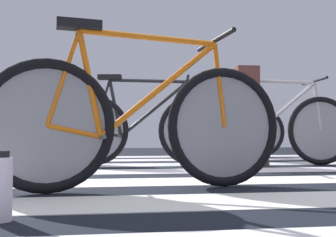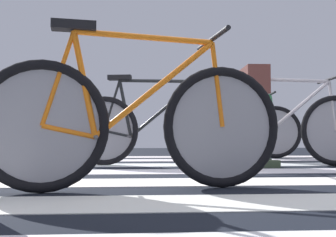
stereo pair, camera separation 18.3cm
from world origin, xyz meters
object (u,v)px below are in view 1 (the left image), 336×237
object	(u,v)px
bicycle_1_of_4	(141,121)
water_bottle	(1,188)
cyclist_2_of_4	(244,103)
bicycle_4_of_4	(223,130)
bicycle_2_of_4	(273,128)
bicycle_3_of_4	(143,128)
cyclist_4_of_4	(200,111)

from	to	relation	value
bicycle_1_of_4	water_bottle	world-z (taller)	bicycle_1_of_4
bicycle_1_of_4	cyclist_2_of_4	xyz separation A→B (m)	(1.16, 1.63, 0.26)
bicycle_1_of_4	bicycle_4_of_4	world-z (taller)	same
bicycle_1_of_4	bicycle_2_of_4	size ratio (longest dim) A/B	0.99
cyclist_2_of_4	bicycle_3_of_4	world-z (taller)	cyclist_2_of_4
cyclist_2_of_4	bicycle_4_of_4	distance (m)	1.46
bicycle_3_of_4	water_bottle	size ratio (longest dim) A/B	6.88
cyclist_2_of_4	bicycle_4_of_4	xyz separation A→B (m)	(0.18, 1.42, -0.26)
bicycle_2_of_4	bicycle_4_of_4	bearing A→B (deg)	96.97
bicycle_3_of_4	bicycle_4_of_4	bearing A→B (deg)	55.66
bicycle_3_of_4	bicycle_2_of_4	bearing A→B (deg)	2.24
bicycle_4_of_4	water_bottle	distance (m)	4.23
bicycle_3_of_4	bicycle_4_of_4	xyz separation A→B (m)	(1.20, 1.28, 0.00)
bicycle_2_of_4	bicycle_3_of_4	size ratio (longest dim) A/B	1.01
bicycle_3_of_4	cyclist_4_of_4	size ratio (longest dim) A/B	1.71
bicycle_2_of_4	water_bottle	distance (m)	3.10
bicycle_1_of_4	bicycle_2_of_4	distance (m)	2.19
bicycle_1_of_4	cyclist_2_of_4	size ratio (longest dim) A/B	1.74
bicycle_1_of_4	bicycle_2_of_4	world-z (taller)	same
bicycle_4_of_4	cyclist_4_of_4	world-z (taller)	cyclist_4_of_4
bicycle_3_of_4	water_bottle	distance (m)	2.60
bicycle_1_of_4	bicycle_2_of_4	bearing A→B (deg)	38.77
bicycle_3_of_4	cyclist_2_of_4	bearing A→B (deg)	0.79
bicycle_2_of_4	bicycle_1_of_4	bearing A→B (deg)	-130.51
bicycle_3_of_4	water_bottle	world-z (taller)	bicycle_3_of_4
bicycle_3_of_4	bicycle_4_of_4	world-z (taller)	same
bicycle_3_of_4	bicycle_4_of_4	distance (m)	1.76
bicycle_4_of_4	water_bottle	bearing A→B (deg)	-110.71
bicycle_4_of_4	water_bottle	xyz separation A→B (m)	(-1.88, -3.78, -0.27)
bicycle_1_of_4	bicycle_4_of_4	xyz separation A→B (m)	(1.33, 3.06, 0.00)
bicycle_1_of_4	cyclist_2_of_4	bearing A→B (deg)	45.55
cyclist_2_of_4	water_bottle	distance (m)	2.95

